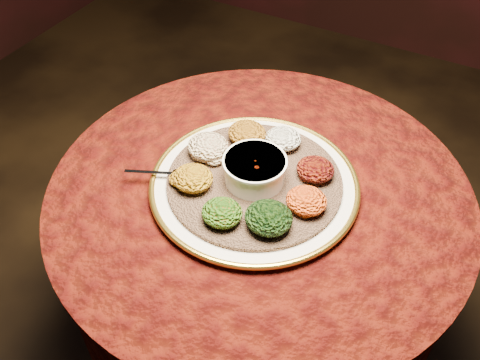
% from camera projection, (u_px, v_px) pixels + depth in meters
% --- Properties ---
extents(table, '(0.96, 0.96, 0.73)m').
position_uv_depth(table, '(258.00, 238.00, 1.33)').
color(table, black).
rests_on(table, ground).
extents(platter, '(0.52, 0.52, 0.02)m').
position_uv_depth(platter, '(254.00, 185.00, 1.19)').
color(platter, silver).
rests_on(platter, table).
extents(injera, '(0.49, 0.49, 0.01)m').
position_uv_depth(injera, '(254.00, 181.00, 1.19)').
color(injera, brown).
rests_on(injera, platter).
extents(stew_bowl, '(0.14, 0.14, 0.06)m').
position_uv_depth(stew_bowl, '(255.00, 168.00, 1.16)').
color(stew_bowl, white).
rests_on(stew_bowl, injera).
extents(spoon, '(0.14, 0.07, 0.01)m').
position_uv_depth(spoon, '(176.00, 174.00, 1.19)').
color(spoon, silver).
rests_on(spoon, injera).
extents(portion_ayib, '(0.08, 0.08, 0.04)m').
position_uv_depth(portion_ayib, '(283.00, 139.00, 1.25)').
color(portion_ayib, white).
rests_on(portion_ayib, injera).
extents(portion_kitfo, '(0.08, 0.08, 0.04)m').
position_uv_depth(portion_kitfo, '(315.00, 169.00, 1.18)').
color(portion_kitfo, black).
rests_on(portion_kitfo, injera).
extents(portion_tikil, '(0.09, 0.08, 0.04)m').
position_uv_depth(portion_tikil, '(306.00, 201.00, 1.11)').
color(portion_tikil, '#A95D0E').
rests_on(portion_tikil, injera).
extents(portion_gomen, '(0.10, 0.09, 0.05)m').
position_uv_depth(portion_gomen, '(269.00, 218.00, 1.07)').
color(portion_gomen, black).
rests_on(portion_gomen, injera).
extents(portion_mixveg, '(0.09, 0.08, 0.04)m').
position_uv_depth(portion_mixveg, '(222.00, 213.00, 1.09)').
color(portion_mixveg, '#963409').
rests_on(portion_mixveg, injera).
extents(portion_kik, '(0.09, 0.08, 0.04)m').
position_uv_depth(portion_kik, '(193.00, 178.00, 1.16)').
color(portion_kik, '#A5770E').
rests_on(portion_kik, injera).
extents(portion_timatim, '(0.10, 0.09, 0.05)m').
position_uv_depth(portion_timatim, '(208.00, 146.00, 1.23)').
color(portion_timatim, maroon).
rests_on(portion_timatim, injera).
extents(portion_shiro, '(0.09, 0.09, 0.04)m').
position_uv_depth(portion_shiro, '(247.00, 133.00, 1.26)').
color(portion_shiro, '#895210').
rests_on(portion_shiro, injera).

